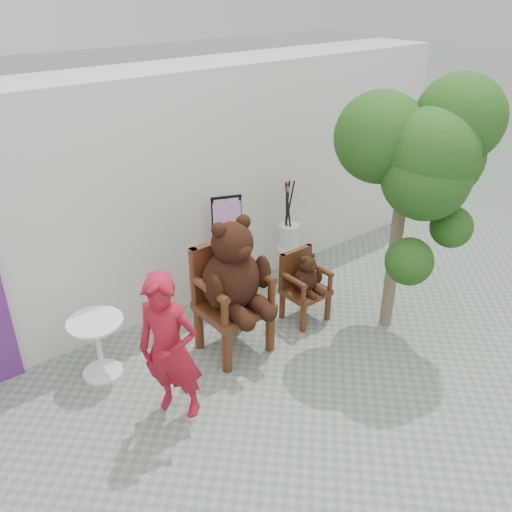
# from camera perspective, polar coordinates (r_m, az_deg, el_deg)

# --- Properties ---
(ground_plane) EXTENTS (60.00, 60.00, 0.00)m
(ground_plane) POSITION_cam_1_polar(r_m,az_deg,el_deg) (5.91, 8.76, -15.03)
(ground_plane) COLOR gray
(ground_plane) RESTS_ON ground
(back_wall) EXTENTS (9.00, 1.00, 3.00)m
(back_wall) POSITION_cam_1_polar(r_m,az_deg,el_deg) (7.22, -8.60, 7.30)
(back_wall) COLOR silver
(back_wall) RESTS_ON ground
(chair_big) EXTENTS (0.82, 0.88, 1.68)m
(chair_big) POSITION_cam_1_polar(r_m,az_deg,el_deg) (6.05, -2.48, -2.46)
(chair_big) COLOR #401E0D
(chair_big) RESTS_ON ground
(chair_small) EXTENTS (0.52, 0.50, 0.92)m
(chair_small) POSITION_cam_1_polar(r_m,az_deg,el_deg) (6.83, 5.14, -2.54)
(chair_small) COLOR #401E0D
(chair_small) RESTS_ON ground
(person) EXTENTS (0.68, 0.74, 1.69)m
(person) POSITION_cam_1_polar(r_m,az_deg,el_deg) (5.21, -9.01, -9.68)
(person) COLOR maroon
(person) RESTS_ON ground
(cafe_table) EXTENTS (0.60, 0.60, 0.70)m
(cafe_table) POSITION_cam_1_polar(r_m,az_deg,el_deg) (6.17, -16.29, -8.59)
(cafe_table) COLOR white
(cafe_table) RESTS_ON ground
(display_stand) EXTENTS (0.55, 0.49, 1.51)m
(display_stand) POSITION_cam_1_polar(r_m,az_deg,el_deg) (7.16, -2.98, -0.64)
(display_stand) COLOR black
(display_stand) RESTS_ON ground
(stool_bucket) EXTENTS (0.32, 0.32, 1.45)m
(stool_bucket) POSITION_cam_1_polar(r_m,az_deg,el_deg) (7.75, 3.48, 2.12)
(stool_bucket) COLOR white
(stool_bucket) RESTS_ON ground
(tree) EXTENTS (1.60, 1.52, 3.11)m
(tree) POSITION_cam_1_polar(r_m,az_deg,el_deg) (6.19, 17.19, 10.46)
(tree) COLOR brown
(tree) RESTS_ON ground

